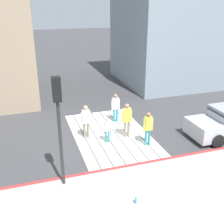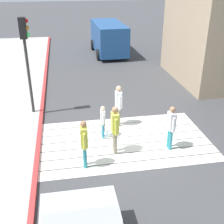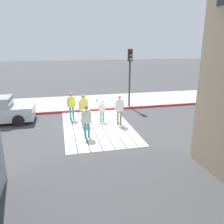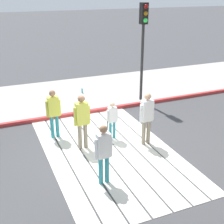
{
  "view_description": "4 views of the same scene",
  "coord_description": "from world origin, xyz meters",
  "px_view_note": "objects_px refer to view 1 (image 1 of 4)",
  "views": [
    {
      "loc": [
        -12.42,
        3.97,
        6.51
      ],
      "look_at": [
        0.42,
        -0.21,
        1.07
      ],
      "focal_mm": 44.31,
      "sensor_mm": 36.0,
      "label": 1
    },
    {
      "loc": [
        -2.13,
        -9.24,
        5.84
      ],
      "look_at": [
        -0.34,
        0.95,
        0.81
      ],
      "focal_mm": 46.3,
      "sensor_mm": 36.0,
      "label": 2
    },
    {
      "loc": [
        12.17,
        -1.95,
        4.51
      ],
      "look_at": [
        -0.03,
        0.88,
        0.8
      ],
      "focal_mm": 36.41,
      "sensor_mm": 36.0,
      "label": 3
    },
    {
      "loc": [
        7.84,
        -3.23,
        4.84
      ],
      "look_at": [
        -0.72,
        0.4,
        1.01
      ],
      "focal_mm": 49.09,
      "sensor_mm": 36.0,
      "label": 4
    }
  ],
  "objects_px": {
    "traffic_light_corner": "(58,111)",
    "pedestrian_teen_behind": "(127,118)",
    "pedestrian_adult_lead": "(116,106)",
    "pedestrian_adult_side": "(148,126)",
    "pedestrian_adult_trailing": "(86,119)",
    "pedestrian_child_with_racket": "(107,128)",
    "water_bottle": "(136,201)"
  },
  "relations": [
    {
      "from": "pedestrian_adult_lead",
      "to": "pedestrian_child_with_racket",
      "type": "xyz_separation_m",
      "value": [
        -2.27,
        1.19,
        -0.23
      ]
    },
    {
      "from": "traffic_light_corner",
      "to": "water_bottle",
      "type": "relative_size",
      "value": 19.27
    },
    {
      "from": "water_bottle",
      "to": "pedestrian_child_with_racket",
      "type": "xyz_separation_m",
      "value": [
        4.7,
        -0.44,
        0.52
      ]
    },
    {
      "from": "water_bottle",
      "to": "pedestrian_adult_side",
      "type": "distance_m",
      "value": 4.49
    },
    {
      "from": "traffic_light_corner",
      "to": "pedestrian_adult_lead",
      "type": "relative_size",
      "value": 2.53
    },
    {
      "from": "pedestrian_adult_side",
      "to": "pedestrian_teen_behind",
      "type": "xyz_separation_m",
      "value": [
        1.12,
        0.64,
        0.06
      ]
    },
    {
      "from": "pedestrian_adult_trailing",
      "to": "pedestrian_adult_side",
      "type": "bearing_deg",
      "value": -121.8
    },
    {
      "from": "pedestrian_adult_lead",
      "to": "pedestrian_teen_behind",
      "type": "bearing_deg",
      "value": 177.93
    },
    {
      "from": "pedestrian_adult_lead",
      "to": "pedestrian_adult_side",
      "type": "height_order",
      "value": "pedestrian_adult_side"
    },
    {
      "from": "traffic_light_corner",
      "to": "pedestrian_adult_lead",
      "type": "bearing_deg",
      "value": -36.79
    },
    {
      "from": "traffic_light_corner",
      "to": "pedestrian_adult_trailing",
      "type": "relative_size",
      "value": 2.39
    },
    {
      "from": "pedestrian_adult_side",
      "to": "pedestrian_child_with_racket",
      "type": "relative_size",
      "value": 1.28
    },
    {
      "from": "pedestrian_adult_lead",
      "to": "pedestrian_teen_behind",
      "type": "xyz_separation_m",
      "value": [
        -2.01,
        0.07,
        0.07
      ]
    },
    {
      "from": "pedestrian_adult_trailing",
      "to": "traffic_light_corner",
      "type": "bearing_deg",
      "value": 154.34
    },
    {
      "from": "water_bottle",
      "to": "pedestrian_adult_lead",
      "type": "bearing_deg",
      "value": -13.23
    },
    {
      "from": "pedestrian_adult_lead",
      "to": "pedestrian_adult_trailing",
      "type": "height_order",
      "value": "pedestrian_adult_trailing"
    },
    {
      "from": "pedestrian_teen_behind",
      "to": "traffic_light_corner",
      "type": "bearing_deg",
      "value": 129.43
    },
    {
      "from": "traffic_light_corner",
      "to": "pedestrian_adult_side",
      "type": "xyz_separation_m",
      "value": [
        1.94,
        -4.35,
        -2.04
      ]
    },
    {
      "from": "water_bottle",
      "to": "pedestrian_teen_behind",
      "type": "distance_m",
      "value": 5.26
    },
    {
      "from": "pedestrian_adult_side",
      "to": "pedestrian_teen_behind",
      "type": "bearing_deg",
      "value": 29.83
    },
    {
      "from": "traffic_light_corner",
      "to": "water_bottle",
      "type": "xyz_separation_m",
      "value": [
        -1.9,
        -2.15,
        -2.81
      ]
    },
    {
      "from": "traffic_light_corner",
      "to": "pedestrian_teen_behind",
      "type": "xyz_separation_m",
      "value": [
        3.05,
        -3.71,
        -1.99
      ]
    },
    {
      "from": "traffic_light_corner",
      "to": "pedestrian_adult_lead",
      "type": "height_order",
      "value": "traffic_light_corner"
    },
    {
      "from": "pedestrian_teen_behind",
      "to": "pedestrian_adult_lead",
      "type": "bearing_deg",
      "value": -2.07
    },
    {
      "from": "pedestrian_adult_trailing",
      "to": "pedestrian_adult_side",
      "type": "distance_m",
      "value": 3.11
    },
    {
      "from": "pedestrian_adult_trailing",
      "to": "pedestrian_child_with_racket",
      "type": "bearing_deg",
      "value": -131.46
    },
    {
      "from": "pedestrian_adult_trailing",
      "to": "pedestrian_child_with_racket",
      "type": "height_order",
      "value": "pedestrian_adult_trailing"
    },
    {
      "from": "traffic_light_corner",
      "to": "pedestrian_teen_behind",
      "type": "distance_m",
      "value": 5.2
    },
    {
      "from": "traffic_light_corner",
      "to": "water_bottle",
      "type": "bearing_deg",
      "value": -131.51
    },
    {
      "from": "pedestrian_adult_side",
      "to": "pedestrian_child_with_racket",
      "type": "height_order",
      "value": "pedestrian_adult_side"
    },
    {
      "from": "pedestrian_teen_behind",
      "to": "pedestrian_child_with_racket",
      "type": "distance_m",
      "value": 1.19
    },
    {
      "from": "traffic_light_corner",
      "to": "pedestrian_teen_behind",
      "type": "height_order",
      "value": "traffic_light_corner"
    }
  ]
}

